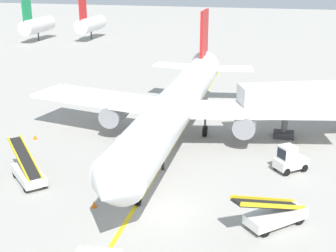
{
  "coord_description": "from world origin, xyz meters",
  "views": [
    {
      "loc": [
        6.75,
        -24.24,
        14.58
      ],
      "look_at": [
        -1.69,
        8.82,
        2.5
      ],
      "focal_mm": 48.34,
      "sensor_mm": 36.0,
      "label": 1
    }
  ],
  "objects_px": {
    "airliner": "(178,103)",
    "safety_cone_nose_left": "(94,204)",
    "safety_cone_nose_right": "(129,157)",
    "belt_loader_forward_hold": "(274,214)",
    "baggage_tug_near_wing": "(289,160)",
    "safety_cone_wingtip_right": "(35,137)",
    "ground_crew_marshaller": "(163,159)",
    "belt_loader_aft_hold": "(28,172)",
    "jet_bridge": "(321,98)"
  },
  "relations": [
    {
      "from": "baggage_tug_near_wing",
      "to": "airliner",
      "type": "bearing_deg",
      "value": 155.72
    },
    {
      "from": "ground_crew_marshaller",
      "to": "safety_cone_nose_right",
      "type": "relative_size",
      "value": 3.86
    },
    {
      "from": "belt_loader_aft_hold",
      "to": "safety_cone_wingtip_right",
      "type": "bearing_deg",
      "value": 116.97
    },
    {
      "from": "belt_loader_forward_hold",
      "to": "safety_cone_nose_left",
      "type": "xyz_separation_m",
      "value": [
        -11.21,
        -0.61,
        -0.56
      ]
    },
    {
      "from": "jet_bridge",
      "to": "ground_crew_marshaller",
      "type": "bearing_deg",
      "value": -137.95
    },
    {
      "from": "airliner",
      "to": "ground_crew_marshaller",
      "type": "bearing_deg",
      "value": -86.93
    },
    {
      "from": "jet_bridge",
      "to": "baggage_tug_near_wing",
      "type": "xyz_separation_m",
      "value": [
        -2.46,
        -8.43,
        -2.62
      ]
    },
    {
      "from": "baggage_tug_near_wing",
      "to": "safety_cone_nose_left",
      "type": "bearing_deg",
      "value": -144.28
    },
    {
      "from": "baggage_tug_near_wing",
      "to": "jet_bridge",
      "type": "bearing_deg",
      "value": 73.72
    },
    {
      "from": "airliner",
      "to": "safety_cone_nose_left",
      "type": "xyz_separation_m",
      "value": [
        -2.47,
        -13.0,
        -3.2
      ]
    },
    {
      "from": "belt_loader_aft_hold",
      "to": "safety_cone_nose_left",
      "type": "distance_m",
      "value": 6.43
    },
    {
      "from": "belt_loader_forward_hold",
      "to": "safety_cone_wingtip_right",
      "type": "bearing_deg",
      "value": 156.21
    },
    {
      "from": "safety_cone_nose_right",
      "to": "jet_bridge",
      "type": "bearing_deg",
      "value": 32.1
    },
    {
      "from": "ground_crew_marshaller",
      "to": "jet_bridge",
      "type": "bearing_deg",
      "value": 42.05
    },
    {
      "from": "safety_cone_nose_right",
      "to": "safety_cone_wingtip_right",
      "type": "height_order",
      "value": "same"
    },
    {
      "from": "airliner",
      "to": "belt_loader_aft_hold",
      "type": "relative_size",
      "value": 7.81
    },
    {
      "from": "safety_cone_nose_left",
      "to": "airliner",
      "type": "bearing_deg",
      "value": 79.25
    },
    {
      "from": "baggage_tug_near_wing",
      "to": "safety_cone_nose_right",
      "type": "height_order",
      "value": "baggage_tug_near_wing"
    },
    {
      "from": "airliner",
      "to": "safety_cone_nose_left",
      "type": "distance_m",
      "value": 13.62
    },
    {
      "from": "safety_cone_nose_right",
      "to": "safety_cone_wingtip_right",
      "type": "xyz_separation_m",
      "value": [
        -9.59,
        2.13,
        0.0
      ]
    },
    {
      "from": "baggage_tug_near_wing",
      "to": "safety_cone_nose_left",
      "type": "distance_m",
      "value": 14.88
    },
    {
      "from": "jet_bridge",
      "to": "safety_cone_wingtip_right",
      "type": "distance_m",
      "value": 25.68
    },
    {
      "from": "airliner",
      "to": "jet_bridge",
      "type": "height_order",
      "value": "airliner"
    },
    {
      "from": "jet_bridge",
      "to": "ground_crew_marshaller",
      "type": "xyz_separation_m",
      "value": [
        -11.71,
        -10.56,
        -2.63
      ]
    },
    {
      "from": "jet_bridge",
      "to": "baggage_tug_near_wing",
      "type": "height_order",
      "value": "jet_bridge"
    },
    {
      "from": "airliner",
      "to": "belt_loader_aft_hold",
      "type": "xyz_separation_m",
      "value": [
        -8.47,
        -10.75,
        -2.64
      ]
    },
    {
      "from": "baggage_tug_near_wing",
      "to": "belt_loader_forward_hold",
      "type": "bearing_deg",
      "value": -96.02
    },
    {
      "from": "belt_loader_forward_hold",
      "to": "safety_cone_wingtip_right",
      "type": "xyz_separation_m",
      "value": [
        -21.12,
        9.31,
        -0.56
      ]
    },
    {
      "from": "baggage_tug_near_wing",
      "to": "safety_cone_wingtip_right",
      "type": "distance_m",
      "value": 22.01
    },
    {
      "from": "safety_cone_nose_left",
      "to": "safety_cone_wingtip_right",
      "type": "bearing_deg",
      "value": 134.95
    },
    {
      "from": "baggage_tug_near_wing",
      "to": "safety_cone_wingtip_right",
      "type": "height_order",
      "value": "baggage_tug_near_wing"
    },
    {
      "from": "jet_bridge",
      "to": "belt_loader_aft_hold",
      "type": "xyz_separation_m",
      "value": [
        -20.53,
        -14.86,
        -2.77
      ]
    },
    {
      "from": "jet_bridge",
      "to": "safety_cone_nose_left",
      "type": "distance_m",
      "value": 22.69
    },
    {
      "from": "belt_loader_forward_hold",
      "to": "safety_cone_nose_left",
      "type": "distance_m",
      "value": 11.24
    },
    {
      "from": "belt_loader_aft_hold",
      "to": "safety_cone_nose_left",
      "type": "xyz_separation_m",
      "value": [
        6.0,
        -2.25,
        -0.56
      ]
    },
    {
      "from": "jet_bridge",
      "to": "belt_loader_aft_hold",
      "type": "height_order",
      "value": "jet_bridge"
    },
    {
      "from": "airliner",
      "to": "safety_cone_nose_left",
      "type": "height_order",
      "value": "airliner"
    },
    {
      "from": "belt_loader_aft_hold",
      "to": "safety_cone_nose_left",
      "type": "bearing_deg",
      "value": -20.57
    },
    {
      "from": "airliner",
      "to": "safety_cone_wingtip_right",
      "type": "relative_size",
      "value": 80.09
    },
    {
      "from": "ground_crew_marshaller",
      "to": "safety_cone_nose_left",
      "type": "distance_m",
      "value": 7.16
    },
    {
      "from": "belt_loader_forward_hold",
      "to": "belt_loader_aft_hold",
      "type": "bearing_deg",
      "value": 174.57
    },
    {
      "from": "belt_loader_aft_hold",
      "to": "safety_cone_wingtip_right",
      "type": "xyz_separation_m",
      "value": [
        -3.9,
        7.67,
        -0.56
      ]
    },
    {
      "from": "ground_crew_marshaller",
      "to": "belt_loader_forward_hold",
      "type": "bearing_deg",
      "value": -35.23
    },
    {
      "from": "safety_cone_nose_right",
      "to": "belt_loader_forward_hold",
      "type": "bearing_deg",
      "value": -31.92
    },
    {
      "from": "safety_cone_nose_right",
      "to": "airliner",
      "type": "bearing_deg",
      "value": 61.86
    },
    {
      "from": "safety_cone_nose_right",
      "to": "baggage_tug_near_wing",
      "type": "bearing_deg",
      "value": 4.06
    },
    {
      "from": "belt_loader_aft_hold",
      "to": "baggage_tug_near_wing",
      "type": "bearing_deg",
      "value": 19.58
    },
    {
      "from": "baggage_tug_near_wing",
      "to": "belt_loader_aft_hold",
      "type": "distance_m",
      "value": 19.17
    },
    {
      "from": "airliner",
      "to": "ground_crew_marshaller",
      "type": "xyz_separation_m",
      "value": [
        0.35,
        -6.46,
        -2.51
      ]
    },
    {
      "from": "baggage_tug_near_wing",
      "to": "safety_cone_wingtip_right",
      "type": "relative_size",
      "value": 6.09
    }
  ]
}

